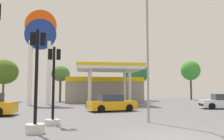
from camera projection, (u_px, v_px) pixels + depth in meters
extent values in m
plane|color=slate|center=(169.00, 137.00, 8.82)|extent=(90.00, 90.00, 0.00)
cube|color=gray|center=(104.00, 90.00, 32.79)|extent=(10.57, 5.14, 3.54)
cube|color=#EAB70C|center=(106.00, 79.00, 30.33)|extent=(10.57, 0.12, 0.60)
cube|color=white|center=(109.00, 69.00, 27.30)|extent=(7.50, 5.82, 0.35)
cube|color=#EAB70C|center=(109.00, 66.00, 27.33)|extent=(7.60, 5.92, 0.30)
cylinder|color=silver|center=(90.00, 88.00, 25.23)|extent=(0.32, 0.32, 4.11)
cylinder|color=silver|center=(130.00, 88.00, 25.84)|extent=(0.32, 0.32, 4.11)
cylinder|color=silver|center=(89.00, 88.00, 28.39)|extent=(0.32, 0.32, 4.11)
cylinder|color=silver|center=(125.00, 88.00, 28.99)|extent=(0.32, 0.32, 4.11)
cube|color=#4C4C51|center=(108.00, 100.00, 26.98)|extent=(0.90, 0.60, 1.10)
cube|color=white|center=(30.00, 73.00, 26.83)|extent=(0.40, 0.56, 7.64)
cube|color=white|center=(49.00, 73.00, 27.12)|extent=(0.40, 0.56, 7.64)
cylinder|color=navy|center=(41.00, 34.00, 27.37)|extent=(3.75, 0.22, 3.75)
cylinder|color=#EA4C0C|center=(41.00, 25.00, 27.49)|extent=(3.75, 0.22, 3.75)
cube|color=white|center=(41.00, 30.00, 27.48)|extent=(3.45, 0.08, 0.68)
cylinder|color=black|center=(7.00, 110.00, 17.03)|extent=(0.68, 0.24, 0.68)
cylinder|color=black|center=(212.00, 106.00, 21.00)|extent=(0.64, 0.34, 0.60)
cylinder|color=black|center=(206.00, 105.00, 22.62)|extent=(0.64, 0.34, 0.60)
cube|color=silver|center=(222.00, 104.00, 21.71)|extent=(4.24, 2.52, 0.72)
cube|color=#2D3842|center=(224.00, 97.00, 21.75)|extent=(2.17, 1.86, 0.60)
cube|color=black|center=(201.00, 105.00, 21.89)|extent=(0.47, 1.56, 0.23)
cylinder|color=black|center=(121.00, 107.00, 20.56)|extent=(0.64, 0.35, 0.61)
cylinder|color=black|center=(129.00, 108.00, 19.04)|extent=(0.64, 0.35, 0.61)
cylinder|color=black|center=(95.00, 107.00, 19.65)|extent=(0.64, 0.35, 0.61)
cylinder|color=black|center=(101.00, 109.00, 18.12)|extent=(0.64, 0.35, 0.61)
cube|color=orange|center=(112.00, 105.00, 19.36)|extent=(4.30, 2.60, 0.73)
cube|color=#2D3842|center=(110.00, 98.00, 19.36)|extent=(2.22, 1.91, 0.61)
cube|color=black|center=(133.00, 106.00, 20.08)|extent=(0.50, 1.58, 0.23)
cylinder|color=silver|center=(35.00, 129.00, 9.58)|extent=(0.80, 0.80, 0.39)
cylinder|color=black|center=(36.00, 76.00, 9.77)|extent=(0.14, 0.14, 4.06)
cube|color=black|center=(33.00, 39.00, 10.04)|extent=(0.21, 0.20, 0.57)
sphere|color=red|center=(34.00, 36.00, 10.18)|extent=(0.15, 0.15, 0.15)
sphere|color=#D89E0C|center=(34.00, 40.00, 10.16)|extent=(0.15, 0.15, 0.15)
sphere|color=green|center=(33.00, 44.00, 10.15)|extent=(0.15, 0.15, 0.15)
cube|color=black|center=(43.00, 39.00, 10.10)|extent=(0.21, 0.20, 0.57)
sphere|color=red|center=(44.00, 36.00, 10.24)|extent=(0.15, 0.15, 0.15)
sphere|color=#D89E0C|center=(44.00, 40.00, 10.22)|extent=(0.15, 0.15, 0.15)
sphere|color=green|center=(44.00, 44.00, 10.21)|extent=(0.15, 0.15, 0.15)
cylinder|color=silver|center=(53.00, 122.00, 11.82)|extent=(0.76, 0.76, 0.29)
cylinder|color=black|center=(53.00, 83.00, 12.00)|extent=(0.14, 0.14, 3.83)
cube|color=black|center=(50.00, 54.00, 12.26)|extent=(0.21, 0.20, 0.57)
sphere|color=red|center=(51.00, 51.00, 12.40)|extent=(0.15, 0.15, 0.15)
sphere|color=#D89E0C|center=(51.00, 55.00, 12.38)|extent=(0.15, 0.15, 0.15)
sphere|color=green|center=(50.00, 58.00, 12.36)|extent=(0.15, 0.15, 0.15)
cube|color=black|center=(59.00, 54.00, 12.32)|extent=(0.21, 0.20, 0.57)
sphere|color=red|center=(59.00, 52.00, 12.45)|extent=(0.15, 0.15, 0.15)
sphere|color=#D89E0C|center=(59.00, 55.00, 12.44)|extent=(0.15, 0.15, 0.15)
sphere|color=green|center=(59.00, 58.00, 12.42)|extent=(0.15, 0.15, 0.15)
cylinder|color=brown|center=(3.00, 92.00, 34.09)|extent=(0.27, 0.27, 2.92)
ellipsoid|color=#46641F|center=(4.00, 72.00, 34.35)|extent=(4.23, 4.23, 3.74)
cylinder|color=brown|center=(60.00, 91.00, 34.86)|extent=(0.34, 0.34, 3.22)
ellipsoid|color=#426E30|center=(61.00, 74.00, 35.08)|extent=(2.84, 2.84, 2.40)
cylinder|color=brown|center=(136.00, 92.00, 38.50)|extent=(0.40, 0.40, 3.00)
ellipsoid|color=#256B37|center=(136.00, 73.00, 38.77)|extent=(4.34, 4.34, 3.66)
cylinder|color=brown|center=(191.00, 89.00, 40.59)|extent=(0.32, 0.32, 3.98)
ellipsoid|color=green|center=(190.00, 70.00, 40.87)|extent=(3.42, 3.42, 3.51)
cylinder|color=gray|center=(148.00, 58.00, 13.05)|extent=(0.12, 0.12, 7.30)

